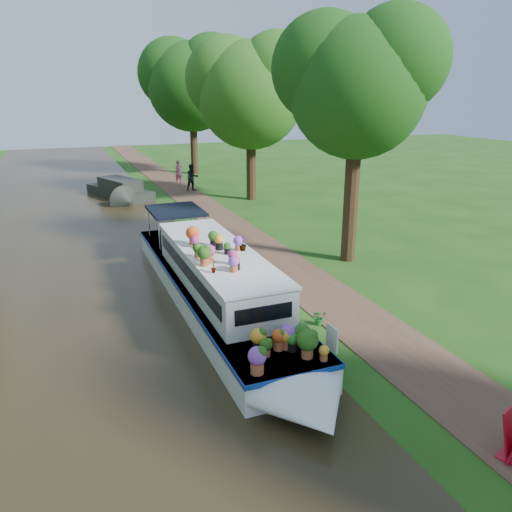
{
  "coord_description": "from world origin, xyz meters",
  "views": [
    {
      "loc": [
        -6.25,
        -12.6,
        6.14
      ],
      "look_at": [
        -0.78,
        1.05,
        1.3
      ],
      "focal_mm": 35.0,
      "sensor_mm": 36.0,
      "label": 1
    }
  ],
  "objects_px": {
    "pedestrian_pink": "(179,172)",
    "pedestrian_dark": "(192,178)",
    "plant_boat": "(218,283)",
    "second_boat": "(120,190)"
  },
  "relations": [
    {
      "from": "second_boat",
      "to": "pedestrian_dark",
      "type": "bearing_deg",
      "value": -15.06
    },
    {
      "from": "second_boat",
      "to": "pedestrian_dark",
      "type": "height_order",
      "value": "pedestrian_dark"
    },
    {
      "from": "pedestrian_dark",
      "to": "plant_boat",
      "type": "bearing_deg",
      "value": -110.7
    },
    {
      "from": "pedestrian_pink",
      "to": "pedestrian_dark",
      "type": "height_order",
      "value": "pedestrian_dark"
    },
    {
      "from": "plant_boat",
      "to": "pedestrian_pink",
      "type": "xyz_separation_m",
      "value": [
        3.96,
        21.43,
        -0.01
      ]
    },
    {
      "from": "second_boat",
      "to": "pedestrian_dark",
      "type": "xyz_separation_m",
      "value": [
        4.65,
        0.52,
        0.41
      ]
    },
    {
      "from": "plant_boat",
      "to": "pedestrian_pink",
      "type": "distance_m",
      "value": 21.79
    },
    {
      "from": "pedestrian_dark",
      "to": "pedestrian_pink",
      "type": "bearing_deg",
      "value": 85.57
    },
    {
      "from": "pedestrian_pink",
      "to": "pedestrian_dark",
      "type": "distance_m",
      "value": 2.95
    },
    {
      "from": "plant_boat",
      "to": "pedestrian_dark",
      "type": "height_order",
      "value": "plant_boat"
    }
  ]
}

